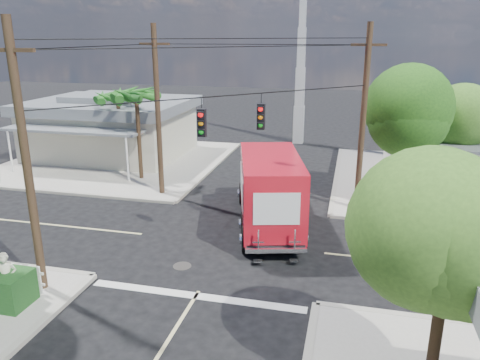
% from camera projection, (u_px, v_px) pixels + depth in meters
% --- Properties ---
extents(ground, '(120.00, 120.00, 0.00)m').
position_uv_depth(ground, '(229.00, 243.00, 19.77)').
color(ground, black).
rests_on(ground, ground).
extents(sidewalk_ne, '(14.12, 14.12, 0.14)m').
position_uv_depth(sidewalk_ne, '(456.00, 184.00, 27.38)').
color(sidewalk_ne, '#A29D92').
rests_on(sidewalk_ne, ground).
extents(sidewalk_nw, '(14.12, 14.12, 0.14)m').
position_uv_depth(sidewalk_nw, '(118.00, 161.00, 32.30)').
color(sidewalk_nw, '#A29D92').
rests_on(sidewalk_nw, ground).
extents(road_markings, '(32.00, 32.00, 0.01)m').
position_uv_depth(road_markings, '(219.00, 259.00, 18.40)').
color(road_markings, beige).
rests_on(road_markings, ground).
extents(building_nw, '(10.80, 10.20, 4.30)m').
position_uv_depth(building_nw, '(112.00, 126.00, 33.38)').
color(building_nw, beige).
rests_on(building_nw, sidewalk_nw).
extents(radio_tower, '(0.80, 0.80, 17.00)m').
position_uv_depth(radio_tower, '(301.00, 72.00, 36.54)').
color(radio_tower, silver).
rests_on(radio_tower, ground).
extents(tree_ne_front, '(4.21, 4.14, 6.66)m').
position_uv_depth(tree_ne_front, '(405.00, 113.00, 22.99)').
color(tree_ne_front, '#422D1C').
rests_on(tree_ne_front, sidewalk_ne).
extents(tree_ne_back, '(3.77, 3.66, 5.82)m').
position_uv_depth(tree_ne_back, '(452.00, 119.00, 24.62)').
color(tree_ne_back, '#422D1C').
rests_on(tree_ne_back, sidewalk_ne).
extents(tree_se, '(3.67, 3.54, 5.62)m').
position_uv_depth(tree_se, '(450.00, 244.00, 10.26)').
color(tree_se, '#422D1C').
rests_on(tree_se, sidewalk_se).
extents(palm_nw_front, '(3.01, 3.08, 5.59)m').
position_uv_depth(palm_nw_front, '(136.00, 96.00, 26.92)').
color(palm_nw_front, '#422D1C').
rests_on(palm_nw_front, sidewalk_nw).
extents(palm_nw_back, '(3.01, 3.08, 5.19)m').
position_uv_depth(palm_nw_back, '(118.00, 98.00, 28.88)').
color(palm_nw_back, '#422D1C').
rests_on(palm_nw_back, sidewalk_nw).
extents(utility_poles, '(12.00, 10.68, 9.00)m').
position_uv_depth(utility_poles, '(202.00, 126.00, 20.23)').
color(utility_poles, '#473321').
rests_on(utility_poles, ground).
extents(vending_boxes, '(1.90, 0.50, 1.10)m').
position_uv_depth(vending_boxes, '(383.00, 193.00, 23.85)').
color(vending_boxes, '#9D1810').
rests_on(vending_boxes, sidewalk_ne).
extents(delivery_truck, '(4.29, 8.30, 3.45)m').
position_uv_depth(delivery_truck, '(269.00, 189.00, 21.13)').
color(delivery_truck, black).
rests_on(delivery_truck, ground).
extents(pedestrian, '(0.77, 0.69, 1.76)m').
position_uv_depth(pedestrian, '(7.00, 279.00, 14.85)').
color(pedestrian, beige).
rests_on(pedestrian, sidewalk_sw).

